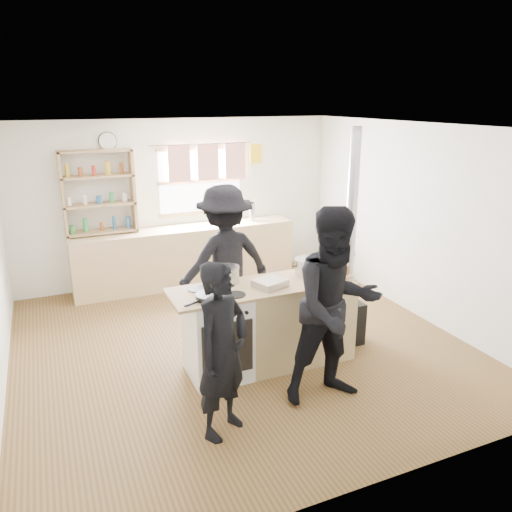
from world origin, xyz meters
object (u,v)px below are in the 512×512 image
at_px(roast_tray, 270,283).
at_px(cooking_island, 270,324).
at_px(person_far, 225,262).
at_px(person_near_left, 222,351).
at_px(stockpot_counter, 307,267).
at_px(flue_heater, 347,291).
at_px(skillet_greens, 211,296).
at_px(thermos, 252,212).
at_px(bread_board, 338,273).
at_px(stockpot_stove, 228,274).
at_px(person_near_right, 336,307).

bearing_deg(roast_tray, cooking_island, 64.19).
bearing_deg(person_far, cooking_island, 94.85).
bearing_deg(person_near_left, cooking_island, 13.80).
xyz_separation_m(stockpot_counter, flue_heater, (0.56, 0.03, -0.38)).
height_order(skillet_greens, flue_heater, flue_heater).
distance_m(skillet_greens, person_far, 1.18).
height_order(skillet_greens, person_far, person_far).
bearing_deg(thermos, bread_board, -93.98).
distance_m(thermos, flue_heater, 2.68).
distance_m(stockpot_stove, bread_board, 1.19).
distance_m(skillet_greens, person_near_right, 1.20).
relative_size(stockpot_counter, person_near_right, 0.15).
bearing_deg(flue_heater, stockpot_counter, -176.98).
xyz_separation_m(thermos, bread_board, (-0.20, -2.87, -0.06)).
relative_size(thermos, bread_board, 0.97).
height_order(bread_board, flue_heater, flue_heater).
relative_size(roast_tray, stockpot_counter, 1.33).
xyz_separation_m(flue_heater, person_near_right, (-0.75, -0.93, 0.29)).
xyz_separation_m(thermos, stockpot_counter, (-0.48, -2.68, -0.02)).
height_order(cooking_island, bread_board, bread_board).
height_order(stockpot_stove, person_far, person_far).
height_order(person_near_left, person_near_right, person_near_right).
bearing_deg(thermos, skillet_greens, -119.71).
bearing_deg(person_far, person_near_right, 99.03).
relative_size(skillet_greens, person_near_right, 0.20).
height_order(flue_heater, person_near_right, flue_heater).
bearing_deg(person_far, flue_heater, 140.81).
height_order(cooking_island, person_far, person_far).
bearing_deg(flue_heater, roast_tray, -170.04).
distance_m(thermos, person_near_left, 4.10).
distance_m(stockpot_stove, person_far, 0.73).
height_order(thermos, person_near_right, person_near_right).
bearing_deg(flue_heater, cooking_island, -173.66).
distance_m(cooking_island, stockpot_counter, 0.74).
bearing_deg(person_near_right, stockpot_stove, 126.61).
relative_size(stockpot_stove, bread_board, 0.84).
bearing_deg(stockpot_stove, stockpot_counter, -8.73).
bearing_deg(thermos, cooking_island, -109.09).
distance_m(stockpot_counter, person_near_right, 0.93).
xyz_separation_m(bread_board, person_near_left, (-1.61, -0.80, -0.21)).
xyz_separation_m(cooking_island, roast_tray, (-0.04, -0.07, 0.51)).
xyz_separation_m(stockpot_counter, person_near_left, (-1.33, -0.98, -0.25)).
bearing_deg(cooking_island, stockpot_stove, 150.62).
relative_size(bread_board, person_near_right, 0.16).
bearing_deg(person_near_left, roast_tray, 12.58).
height_order(skillet_greens, bread_board, bread_board).
bearing_deg(skillet_greens, bread_board, 1.41).
height_order(thermos, stockpot_counter, thermos).
bearing_deg(roast_tray, stockpot_stove, 140.44).
bearing_deg(cooking_island, person_near_right, -70.65).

